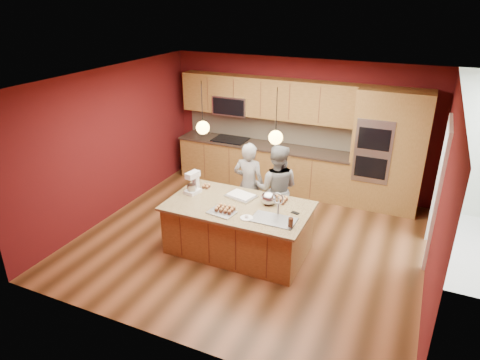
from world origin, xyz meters
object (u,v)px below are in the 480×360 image
at_px(stand_mixer, 193,184).
at_px(person_left, 249,185).
at_px(person_right, 276,189).
at_px(mixing_bowl, 269,198).
at_px(island, 239,228).

bearing_deg(stand_mixer, person_left, 60.19).
distance_m(person_right, stand_mixer, 1.42).
relative_size(person_left, person_right, 0.98).
bearing_deg(person_left, stand_mixer, 46.76).
xyz_separation_m(person_left, person_right, (0.51, 0.00, 0.02)).
xyz_separation_m(person_left, mixing_bowl, (0.62, -0.65, 0.16)).
height_order(stand_mixer, mixing_bowl, stand_mixer).
bearing_deg(mixing_bowl, stand_mixer, -174.66).
height_order(person_right, stand_mixer, person_right).
relative_size(person_right, mixing_bowl, 6.10).
height_order(island, person_left, person_left).
xyz_separation_m(person_left, stand_mixer, (-0.67, -0.77, 0.21)).
distance_m(island, mixing_bowl, 0.69).
height_order(person_left, mixing_bowl, person_left).
bearing_deg(mixing_bowl, island, -150.18).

